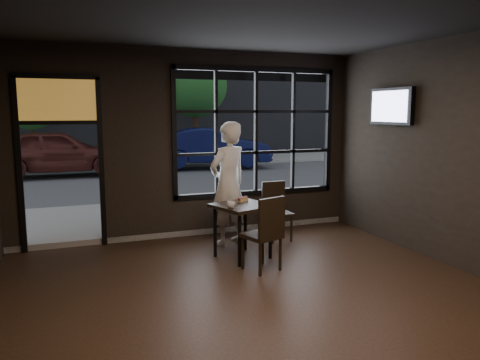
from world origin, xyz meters
name	(u,v)px	position (x,y,z in m)	size (l,w,h in m)	color
floor	(278,317)	(0.00, 0.00, -0.01)	(6.00, 7.00, 0.02)	black
ceiling	(282,4)	(0.00, 0.00, 3.21)	(6.00, 7.00, 0.02)	black
window_frame	(256,132)	(1.20, 3.50, 1.80)	(3.06, 0.12, 2.28)	black
stained_transom	(58,100)	(-2.10, 3.50, 2.35)	(1.20, 0.06, 0.70)	orange
street_asphalt	(100,149)	(0.00, 24.00, -0.02)	(60.00, 41.00, 0.04)	#545456
building_across	(96,11)	(0.00, 23.00, 7.50)	(28.00, 12.00, 15.00)	#5B5956
cafe_table	(243,231)	(0.37, 2.02, 0.41)	(0.75, 0.75, 0.82)	black
chair_near	(262,233)	(0.42, 1.43, 0.52)	(0.45, 0.45, 1.04)	black
chair_window	(278,212)	(1.28, 2.71, 0.49)	(0.43, 0.43, 0.98)	black
man	(228,184)	(0.42, 2.79, 1.01)	(0.73, 0.48, 2.01)	silver
hotdog	(243,200)	(0.46, 2.23, 0.84)	(0.20, 0.08, 0.06)	tan
cup	(231,205)	(0.13, 1.85, 0.86)	(0.12, 0.12, 0.10)	silver
tv	(391,106)	(2.93, 1.97, 2.25)	(0.11, 1.00, 0.59)	black
navy_car	(212,147)	(3.23, 12.62, 0.82)	(1.53, 4.39, 1.44)	#0C1139
maroon_car	(57,152)	(-2.25, 12.32, 0.84)	(1.76, 4.37, 1.49)	#501F19
tree_left	(30,103)	(-3.12, 15.26, 2.48)	(2.06, 2.06, 3.52)	#332114
tree_right	(195,85)	(3.18, 14.75, 3.22)	(2.68, 2.68, 4.57)	#332114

